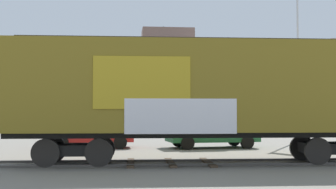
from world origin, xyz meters
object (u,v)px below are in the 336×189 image
at_px(freight_car, 207,90).
at_px(parked_car_red, 92,132).
at_px(flagpole, 300,42).
at_px(parked_car_green, 211,130).

relative_size(freight_car, parked_car_red, 3.30).
bearing_deg(flagpole, parked_car_green, -140.73).
distance_m(freight_car, flagpole, 13.80).
height_order(parked_car_red, parked_car_green, parked_car_green).
bearing_deg(flagpole, parked_car_red, -157.82).
relative_size(flagpole, parked_car_green, 2.10).
bearing_deg(flagpole, freight_car, -120.16).
bearing_deg(freight_car, flagpole, 59.84).
distance_m(freight_car, parked_car_red, 8.61).
bearing_deg(freight_car, parked_car_green, 82.94).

